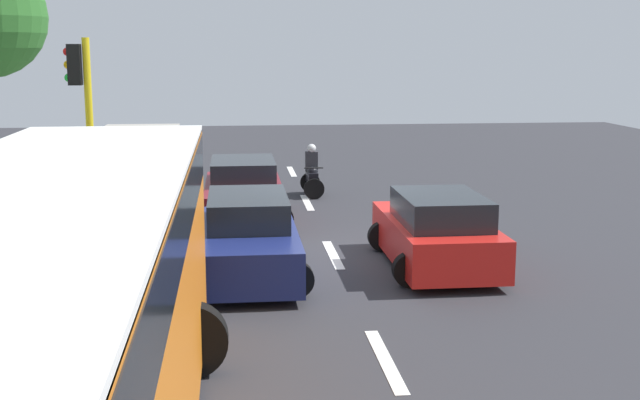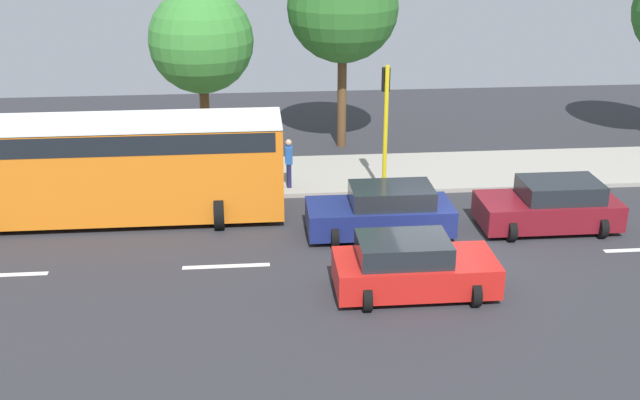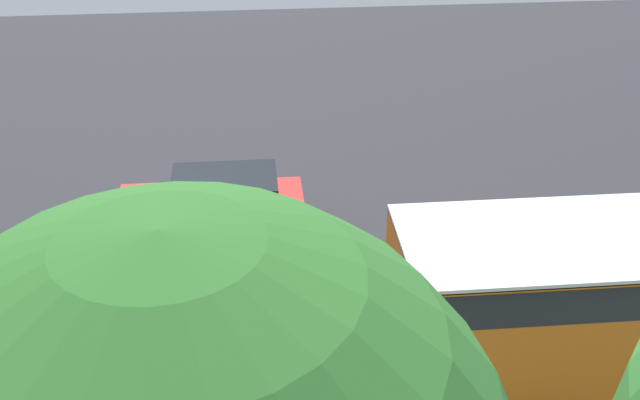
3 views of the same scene
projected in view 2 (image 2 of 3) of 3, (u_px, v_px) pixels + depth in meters
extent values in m
cube|color=#2D2D33|center=(440.00, 260.00, 22.05)|extent=(40.00, 60.00, 0.10)
cube|color=#9E998E|center=(396.00, 173.00, 28.49)|extent=(4.00, 60.00, 0.15)
cube|color=white|center=(440.00, 258.00, 22.03)|extent=(0.20, 2.40, 0.01)
cube|color=white|center=(226.00, 266.00, 21.54)|extent=(0.20, 2.40, 0.01)
cube|color=white|center=(2.00, 275.00, 21.04)|extent=(0.20, 2.40, 0.01)
cube|color=navy|center=(379.00, 217.00, 23.37)|extent=(1.80, 4.33, 0.80)
cube|color=#1E2328|center=(391.00, 195.00, 23.15)|extent=(1.51, 2.43, 0.56)
cylinder|color=black|center=(335.00, 237.00, 22.61)|extent=(0.64, 0.22, 0.64)
cylinder|color=black|center=(329.00, 216.00, 24.08)|extent=(0.64, 0.22, 0.64)
cylinder|color=black|center=(432.00, 233.00, 22.85)|extent=(0.64, 0.22, 0.64)
cylinder|color=black|center=(420.00, 213.00, 24.31)|extent=(0.64, 0.22, 0.64)
cube|color=red|center=(415.00, 273.00, 19.96)|extent=(1.85, 4.11, 0.80)
cube|color=#1E2328|center=(403.00, 249.00, 19.68)|extent=(1.55, 2.30, 0.56)
cylinder|color=black|center=(458.00, 265.00, 20.91)|extent=(0.64, 0.22, 0.64)
cylinder|color=black|center=(475.00, 294.00, 19.40)|extent=(0.64, 0.22, 0.64)
cylinder|color=black|center=(358.00, 269.00, 20.69)|extent=(0.64, 0.22, 0.64)
cylinder|color=black|center=(367.00, 299.00, 19.18)|extent=(0.64, 0.22, 0.64)
cube|color=maroon|center=(547.00, 211.00, 23.82)|extent=(1.90, 4.19, 0.80)
cube|color=#1E2328|center=(560.00, 190.00, 23.60)|extent=(1.60, 2.35, 0.56)
cylinder|color=black|center=(511.00, 231.00, 23.01)|extent=(0.64, 0.22, 0.64)
cylinder|color=black|center=(494.00, 209.00, 24.57)|extent=(0.64, 0.22, 0.64)
cylinder|color=black|center=(601.00, 227.00, 23.24)|extent=(0.64, 0.22, 0.64)
cylinder|color=black|center=(579.00, 206.00, 24.80)|extent=(0.64, 0.22, 0.64)
cube|color=orange|center=(104.00, 169.00, 24.11)|extent=(2.50, 11.00, 2.90)
cube|color=black|center=(100.00, 135.00, 23.71)|extent=(2.52, 10.56, 0.60)
cube|color=white|center=(99.00, 123.00, 23.57)|extent=(2.50, 11.00, 0.08)
cylinder|color=black|center=(2.00, 194.00, 25.26)|extent=(1.00, 0.30, 1.00)
cylinder|color=black|center=(219.00, 213.00, 23.81)|extent=(1.00, 0.30, 1.00)
cylinder|color=black|center=(221.00, 188.00, 25.85)|extent=(1.00, 0.30, 1.00)
cylinder|color=#1E1E4C|center=(289.00, 176.00, 26.71)|extent=(0.16, 0.16, 0.85)
cylinder|color=#1E1E4C|center=(289.00, 174.00, 26.89)|extent=(0.16, 0.16, 0.85)
cube|color=#2659B2|center=(289.00, 155.00, 26.53)|extent=(0.40, 0.24, 0.60)
sphere|color=tan|center=(289.00, 143.00, 26.37)|extent=(0.22, 0.22, 0.22)
cylinder|color=yellow|center=(385.00, 134.00, 25.54)|extent=(0.14, 0.14, 4.50)
cube|color=black|center=(386.00, 79.00, 25.10)|extent=(0.24, 0.24, 0.76)
sphere|color=red|center=(386.00, 71.00, 25.12)|extent=(0.16, 0.16, 0.16)
sphere|color=#F2A50C|center=(385.00, 79.00, 25.21)|extent=(0.16, 0.16, 0.16)
sphere|color=green|center=(385.00, 86.00, 25.30)|extent=(0.16, 0.16, 0.16)
cylinder|color=brown|center=(205.00, 117.00, 29.90)|extent=(0.36, 0.36, 3.14)
sphere|color=#387F33|center=(201.00, 41.00, 28.82)|extent=(3.89, 3.89, 3.89)
cylinder|color=brown|center=(342.00, 97.00, 31.01)|extent=(0.36, 0.36, 4.06)
sphere|color=#2D6B28|center=(343.00, 6.00, 29.71)|extent=(4.27, 4.27, 4.27)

